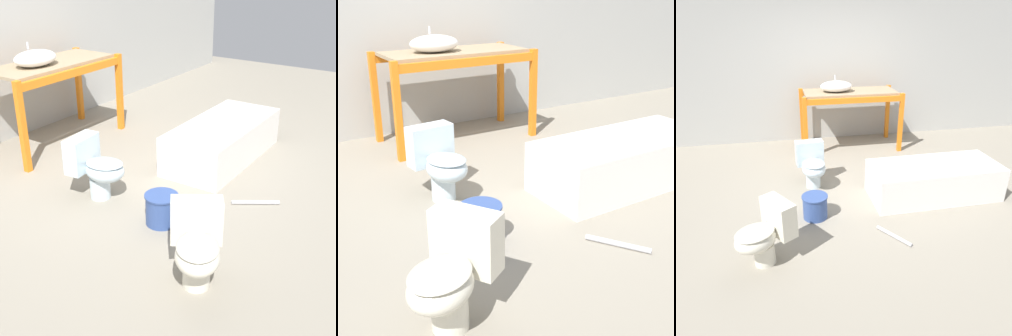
# 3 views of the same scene
# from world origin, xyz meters

# --- Properties ---
(ground_plane) EXTENTS (12.00, 12.00, 0.00)m
(ground_plane) POSITION_xyz_m (0.00, 0.00, 0.00)
(ground_plane) COLOR gray
(warehouse_wall_rear) EXTENTS (10.80, 0.08, 3.20)m
(warehouse_wall_rear) POSITION_xyz_m (0.00, 2.23, 1.60)
(warehouse_wall_rear) COLOR #ADADA8
(warehouse_wall_rear) RESTS_ON ground_plane
(shelving_rack) EXTENTS (1.73, 0.82, 1.04)m
(shelving_rack) POSITION_xyz_m (0.18, 1.60, 0.87)
(shelving_rack) COLOR orange
(shelving_rack) RESTS_ON ground_plane
(sink_basin) EXTENTS (0.55, 0.39, 0.27)m
(sink_basin) POSITION_xyz_m (-0.07, 1.57, 1.13)
(sink_basin) COLOR white
(sink_basin) RESTS_ON shelving_rack
(bathtub_main) EXTENTS (1.70, 0.75, 0.45)m
(bathtub_main) POSITION_xyz_m (0.89, -0.43, 0.26)
(bathtub_main) COLOR white
(bathtub_main) RESTS_ON ground_plane
(toilet_near) EXTENTS (0.66, 0.60, 0.62)m
(toilet_near) POSITION_xyz_m (-1.28, -1.35, 0.33)
(toilet_near) COLOR silver
(toilet_near) RESTS_ON ground_plane
(toilet_far) EXTENTS (0.41, 0.59, 0.62)m
(toilet_far) POSITION_xyz_m (-0.67, 0.17, 0.33)
(toilet_far) COLOR silver
(toilet_far) RESTS_ON ground_plane
(bucket_white) EXTENTS (0.31, 0.31, 0.29)m
(bucket_white) POSITION_xyz_m (-0.73, -0.66, 0.15)
(bucket_white) COLOR #334C8C
(bucket_white) RESTS_ON ground_plane
(loose_pipe) EXTENTS (0.29, 0.42, 0.04)m
(loose_pipe) POSITION_xyz_m (0.07, -1.23, 0.02)
(loose_pipe) COLOR #B7B7BC
(loose_pipe) RESTS_ON ground_plane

